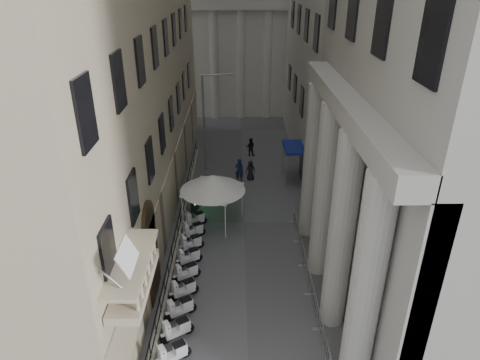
# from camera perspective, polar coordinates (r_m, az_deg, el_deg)

# --- Properties ---
(iron_fence) EXTENTS (0.30, 28.00, 1.40)m
(iron_fence) POSITION_cam_1_polar(r_m,az_deg,el_deg) (29.17, -7.99, -6.89)
(iron_fence) COLOR black
(iron_fence) RESTS_ON ground
(blue_awning) EXTENTS (1.60, 3.00, 3.00)m
(blue_awning) POSITION_cam_1_polar(r_m,az_deg,el_deg) (36.19, 6.92, 0.08)
(blue_awning) COLOR navy
(blue_awning) RESTS_ON ground
(scooter_4) EXTENTS (1.49, 1.20, 1.50)m
(scooter_4) POSITION_cam_1_polar(r_m,az_deg,el_deg) (21.97, -8.28, -20.12)
(scooter_4) COLOR silver
(scooter_4) RESTS_ON ground
(scooter_5) EXTENTS (1.49, 1.20, 1.50)m
(scooter_5) POSITION_cam_1_polar(r_m,az_deg,el_deg) (22.96, -7.83, -17.56)
(scooter_5) COLOR silver
(scooter_5) RESTS_ON ground
(scooter_6) EXTENTS (1.49, 1.20, 1.50)m
(scooter_6) POSITION_cam_1_polar(r_m,az_deg,el_deg) (24.00, -7.42, -15.23)
(scooter_6) COLOR silver
(scooter_6) RESTS_ON ground
(scooter_7) EXTENTS (1.49, 1.20, 1.50)m
(scooter_7) POSITION_cam_1_polar(r_m,az_deg,el_deg) (25.08, -7.06, -13.09)
(scooter_7) COLOR silver
(scooter_7) RESTS_ON ground
(scooter_8) EXTENTS (1.49, 1.20, 1.50)m
(scooter_8) POSITION_cam_1_polar(r_m,az_deg,el_deg) (26.19, -6.74, -11.13)
(scooter_8) COLOR silver
(scooter_8) RESTS_ON ground
(scooter_9) EXTENTS (1.49, 1.20, 1.50)m
(scooter_9) POSITION_cam_1_polar(r_m,az_deg,el_deg) (27.32, -6.45, -9.33)
(scooter_9) COLOR silver
(scooter_9) RESTS_ON ground
(scooter_10) EXTENTS (1.49, 1.20, 1.50)m
(scooter_10) POSITION_cam_1_polar(r_m,az_deg,el_deg) (28.49, -6.18, -7.67)
(scooter_10) COLOR silver
(scooter_10) RESTS_ON ground
(scooter_11) EXTENTS (1.49, 1.20, 1.50)m
(scooter_11) POSITION_cam_1_polar(r_m,az_deg,el_deg) (29.67, -5.93, -6.15)
(scooter_11) COLOR silver
(scooter_11) RESTS_ON ground
(barrier_1) EXTENTS (0.60, 2.40, 1.10)m
(barrier_1) POSITION_cam_1_polar(r_m,az_deg,el_deg) (21.63, 10.98, -21.32)
(barrier_1) COLOR #B2B5BA
(barrier_1) RESTS_ON ground
(barrier_2) EXTENTS (0.60, 2.40, 1.10)m
(barrier_2) POSITION_cam_1_polar(r_m,az_deg,el_deg) (23.36, 9.83, -16.83)
(barrier_2) COLOR #B2B5BA
(barrier_2) RESTS_ON ground
(barrier_3) EXTENTS (0.60, 2.40, 1.10)m
(barrier_3) POSITION_cam_1_polar(r_m,az_deg,el_deg) (25.21, 8.89, -12.98)
(barrier_3) COLOR #B2B5BA
(barrier_3) RESTS_ON ground
(barrier_4) EXTENTS (0.60, 2.40, 1.10)m
(barrier_4) POSITION_cam_1_polar(r_m,az_deg,el_deg) (27.17, 8.10, -9.67)
(barrier_4) COLOR #B2B5BA
(barrier_4) RESTS_ON ground
(barrier_5) EXTENTS (0.60, 2.40, 1.10)m
(barrier_5) POSITION_cam_1_polar(r_m,az_deg,el_deg) (29.21, 7.44, -6.81)
(barrier_5) COLOR #B2B5BA
(barrier_5) RESTS_ON ground
(security_tent) EXTENTS (4.42, 4.42, 3.59)m
(security_tent) POSITION_cam_1_polar(r_m,az_deg,el_deg) (29.26, -4.51, 0.16)
(security_tent) COLOR silver
(security_tent) RESTS_ON ground
(street_lamp) EXTENTS (2.69, 0.72, 8.35)m
(street_lamp) POSITION_cam_1_polar(r_m,az_deg,el_deg) (36.05, -4.34, 8.63)
(street_lamp) COLOR gray
(street_lamp) RESTS_ON ground
(info_kiosk) EXTENTS (0.53, 0.85, 1.74)m
(info_kiosk) POSITION_cam_1_polar(r_m,az_deg,el_deg) (31.12, -6.06, -2.62)
(info_kiosk) COLOR black
(info_kiosk) RESTS_ON ground
(pedestrian_a) EXTENTS (0.78, 0.58, 1.98)m
(pedestrian_a) POSITION_cam_1_polar(r_m,az_deg,el_deg) (35.28, -0.09, 1.35)
(pedestrian_a) COLOR #0E1B38
(pedestrian_a) RESTS_ON ground
(pedestrian_b) EXTENTS (0.91, 0.76, 1.72)m
(pedestrian_b) POSITION_cam_1_polar(r_m,az_deg,el_deg) (40.40, 1.40, 4.45)
(pedestrian_b) COLOR black
(pedestrian_b) RESTS_ON ground
(pedestrian_c) EXTENTS (0.92, 0.70, 1.68)m
(pedestrian_c) POSITION_cam_1_polar(r_m,az_deg,el_deg) (35.58, 1.40, 1.30)
(pedestrian_c) COLOR black
(pedestrian_c) RESTS_ON ground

